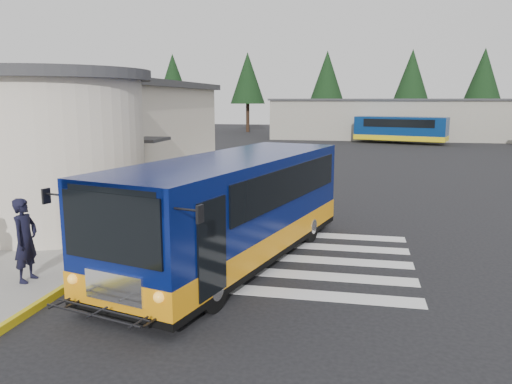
% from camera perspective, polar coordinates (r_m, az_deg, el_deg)
% --- Properties ---
extents(ground, '(140.00, 140.00, 0.00)m').
position_cam_1_polar(ground, '(13.97, 2.75, -6.48)').
color(ground, black).
rests_on(ground, ground).
extents(sidewalk, '(10.00, 34.00, 0.15)m').
position_cam_1_polar(sidewalk, '(20.83, -20.67, -1.27)').
color(sidewalk, gray).
rests_on(sidewalk, ground).
extents(curb_strip, '(0.12, 34.00, 0.16)m').
position_cam_1_polar(curb_strip, '(18.68, -7.69, -1.95)').
color(curb_strip, gold).
rests_on(curb_strip, ground).
extents(station_building, '(12.70, 18.70, 4.80)m').
position_cam_1_polar(station_building, '(23.93, -21.12, 6.18)').
color(station_building, beige).
rests_on(station_building, ground).
extents(crosswalk, '(8.00, 5.35, 0.01)m').
position_cam_1_polar(crosswalk, '(13.30, 0.07, -7.32)').
color(crosswalk, silver).
rests_on(crosswalk, ground).
extents(depot_building, '(26.40, 8.40, 4.20)m').
position_cam_1_polar(depot_building, '(55.39, 15.84, 8.06)').
color(depot_building, gray).
rests_on(depot_building, ground).
extents(tree_line, '(58.40, 4.40, 10.00)m').
position_cam_1_polar(tree_line, '(63.41, 15.80, 12.54)').
color(tree_line, black).
rests_on(tree_line, ground).
extents(transit_bus, '(5.07, 9.78, 2.68)m').
position_cam_1_polar(transit_bus, '(12.55, -2.59, -2.37)').
color(transit_bus, '#071252').
rests_on(transit_bus, ground).
extents(pedestrian_a, '(0.45, 0.68, 1.85)m').
position_cam_1_polar(pedestrian_a, '(11.98, -24.85, -5.00)').
color(pedestrian_a, black).
rests_on(pedestrian_a, sidewalk).
extents(bollard, '(0.09, 0.09, 1.15)m').
position_cam_1_polar(bollard, '(12.27, -19.56, -5.97)').
color(bollard, black).
rests_on(bollard, sidewalk).
extents(far_bus_a, '(8.71, 4.72, 2.17)m').
position_cam_1_polar(far_bus_a, '(49.30, 16.20, 6.97)').
color(far_bus_a, navy).
rests_on(far_bus_a, ground).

